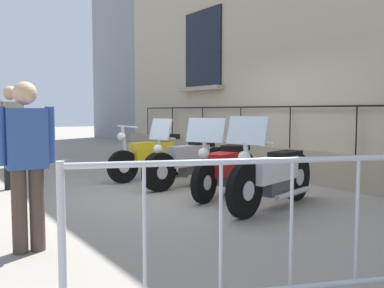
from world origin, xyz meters
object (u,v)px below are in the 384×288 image
crowd_barrier (257,230)px  pedestrian_walking (11,131)px  motorcycle_yellow (153,157)px  motorcycle_silver (190,163)px  pedestrian_standing (27,157)px  motorcycle_white (273,176)px  motorcycle_red (226,168)px

crowd_barrier → pedestrian_walking: size_ratio=1.32×
crowd_barrier → motorcycle_yellow: bearing=-111.7°
motorcycle_silver → pedestrian_walking: (2.69, -1.44, 0.58)m
motorcycle_silver → pedestrian_standing: (3.24, 2.15, 0.49)m
pedestrian_standing → motorcycle_silver: bearing=-146.5°
motorcycle_yellow → motorcycle_silver: size_ratio=0.94×
motorcycle_yellow → pedestrian_walking: bearing=-10.6°
motorcycle_white → pedestrian_walking: size_ratio=1.17×
crowd_barrier → pedestrian_walking: (0.40, -5.74, 0.44)m
pedestrian_standing → pedestrian_walking: bearing=-98.7°
crowd_barrier → motorcycle_silver: bearing=-118.1°
motorcycle_silver → pedestrian_walking: 3.11m
motorcycle_yellow → pedestrian_standing: 4.39m
motorcycle_silver → motorcycle_white: motorcycle_white is taller
motorcycle_white → pedestrian_walking: pedestrian_walking is taller
pedestrian_standing → pedestrian_walking: size_ratio=0.92×
motorcycle_yellow → motorcycle_silver: bearing=101.5°
motorcycle_silver → motorcycle_red: 1.03m
motorcycle_yellow → motorcycle_red: (-0.22, 2.01, -0.00)m
motorcycle_red → crowd_barrier: bearing=54.7°
motorcycle_red → pedestrian_walking: 3.71m
crowd_barrier → pedestrian_walking: 5.77m
motorcycle_yellow → motorcycle_white: size_ratio=0.97×
motorcycle_white → pedestrian_standing: 3.25m
motorcycle_red → pedestrian_walking: (2.71, -2.47, 0.56)m
motorcycle_silver → crowd_barrier: (2.29, 4.29, 0.15)m
motorcycle_yellow → crowd_barrier: size_ratio=0.86×
motorcycle_silver → pedestrian_walking: pedestrian_walking is taller
motorcycle_white → motorcycle_yellow: bearing=-86.8°
pedestrian_standing → pedestrian_walking: 3.64m
motorcycle_yellow → crowd_barrier: (2.09, 5.27, 0.12)m
motorcycle_red → crowd_barrier: size_ratio=0.81×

